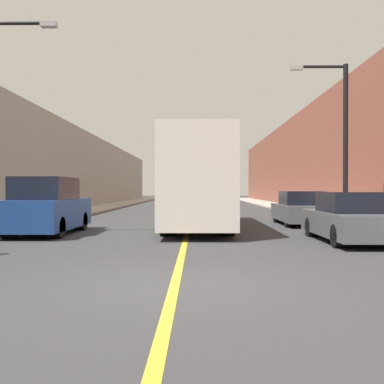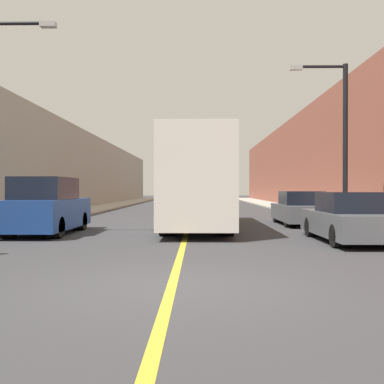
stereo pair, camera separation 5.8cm
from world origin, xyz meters
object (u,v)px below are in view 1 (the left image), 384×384
at_px(bus, 197,180).
at_px(car_right_near, 350,219).
at_px(parked_suv_left, 47,208).
at_px(street_lamp_right, 340,132).
at_px(car_right_mid, 300,210).

height_order(bus, car_right_near, bus).
relative_size(parked_suv_left, street_lamp_right, 0.71).
relative_size(car_right_mid, street_lamp_right, 0.68).
distance_m(bus, street_lamp_right, 6.06).
height_order(car_right_near, street_lamp_right, street_lamp_right).
distance_m(car_right_near, street_lamp_right, 6.04).
bearing_deg(parked_suv_left, car_right_near, -12.59).
distance_m(parked_suv_left, car_right_mid, 10.40).
xyz_separation_m(bus, car_right_mid, (4.43, 1.52, -1.22)).
relative_size(bus, parked_suv_left, 2.20).
bearing_deg(car_right_mid, street_lamp_right, -43.45).
height_order(bus, parked_suv_left, bus).
bearing_deg(car_right_near, street_lamp_right, 75.60).
distance_m(parked_suv_left, street_lamp_right, 11.61).
relative_size(car_right_near, car_right_mid, 1.02).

